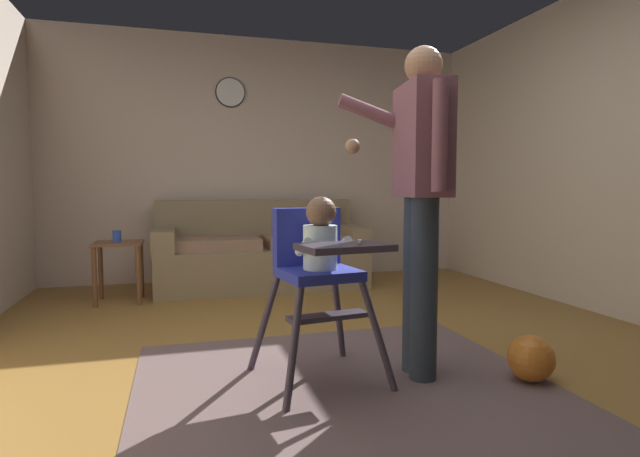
% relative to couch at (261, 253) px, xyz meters
% --- Properties ---
extents(ground, '(6.11, 7.37, 0.10)m').
position_rel_couch_xyz_m(ground, '(0.12, -2.40, -0.38)').
color(ground, olive).
extents(wall_far, '(5.31, 0.06, 2.58)m').
position_rel_couch_xyz_m(wall_far, '(0.12, 0.52, 0.96)').
color(wall_far, beige).
rests_on(wall_far, ground).
extents(area_rug, '(2.03, 2.32, 0.01)m').
position_rel_couch_xyz_m(area_rug, '(-0.01, -2.91, -0.33)').
color(area_rug, '#634F4D').
rests_on(area_rug, ground).
extents(couch, '(2.03, 0.86, 0.86)m').
position_rel_couch_xyz_m(couch, '(0.00, 0.00, 0.00)').
color(couch, '#847354').
rests_on(couch, ground).
extents(high_chair, '(0.68, 0.79, 0.94)m').
position_rel_couch_xyz_m(high_chair, '(-0.11, -2.55, 0.31)').
color(high_chair, '#362F3C').
rests_on(high_chair, ground).
extents(adult_standing, '(0.51, 0.54, 1.69)m').
position_rel_couch_xyz_m(adult_standing, '(0.41, -2.62, 0.63)').
color(adult_standing, '#28323C').
rests_on(adult_standing, ground).
extents(toy_ball, '(0.23, 0.23, 0.23)m').
position_rel_couch_xyz_m(toy_ball, '(0.92, -2.86, -0.21)').
color(toy_ball, orange).
rests_on(toy_ball, ground).
extents(side_table, '(0.40, 0.40, 0.52)m').
position_rel_couch_xyz_m(side_table, '(-1.29, -0.37, 0.05)').
color(side_table, brown).
rests_on(side_table, ground).
extents(sippy_cup, '(0.07, 0.07, 0.10)m').
position_rel_couch_xyz_m(sippy_cup, '(-1.29, -0.37, 0.24)').
color(sippy_cup, '#284CB7').
rests_on(sippy_cup, side_table).
extents(wall_clock, '(0.31, 0.04, 0.31)m').
position_rel_couch_xyz_m(wall_clock, '(-0.23, 0.48, 1.65)').
color(wall_clock, white).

